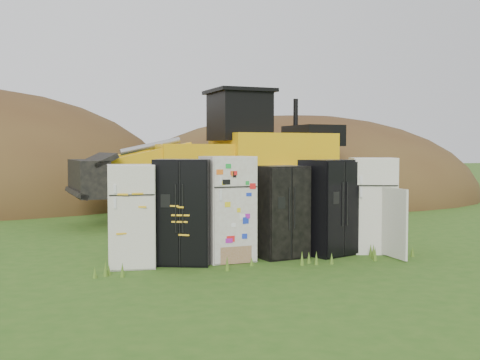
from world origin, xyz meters
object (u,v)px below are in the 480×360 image
object	(u,v)px
wheel_loader	(209,155)
fridge_open_door	(373,205)
fridge_sticker	(227,208)
fridge_dark_mid	(281,212)
fridge_leftmost	(131,216)
fridge_black_side	(184,211)
fridge_black_right	(328,207)

from	to	relation	value
wheel_loader	fridge_open_door	bearing A→B (deg)	-77.67
fridge_sticker	fridge_dark_mid	size ratio (longest dim) A/B	1.11
fridge_sticker	fridge_dark_mid	xyz separation A→B (m)	(1.05, -0.03, -0.09)
fridge_leftmost	fridge_open_door	world-z (taller)	fridge_open_door
fridge_black_side	fridge_leftmost	bearing A→B (deg)	-157.60
fridge_black_side	fridge_black_right	distance (m)	2.86
fridge_sticker	wheel_loader	xyz separation A→B (m)	(1.31, 5.92, 0.92)
fridge_black_side	fridge_sticker	xyz separation A→B (m)	(0.83, 0.04, 0.02)
fridge_leftmost	fridge_black_right	world-z (taller)	fridge_black_right
fridge_leftmost	fridge_black_right	size ratio (longest dim) A/B	0.97
fridge_black_side	fridge_black_right	size ratio (longest dim) A/B	1.01
fridge_dark_mid	wheel_loader	bearing A→B (deg)	78.50
fridge_leftmost	fridge_open_door	xyz separation A→B (m)	(4.77, -0.03, 0.05)
fridge_dark_mid	wheel_loader	size ratio (longest dim) A/B	0.22
fridge_dark_mid	fridge_open_door	bearing A→B (deg)	-9.96
fridge_open_door	fridge_sticker	bearing A→B (deg)	-160.18
fridge_black_right	fridge_open_door	bearing A→B (deg)	-19.84
fridge_black_side	fridge_sticker	size ratio (longest dim) A/B	0.97
wheel_loader	fridge_leftmost	bearing A→B (deg)	-120.84
fridge_black_side	wheel_loader	size ratio (longest dim) A/B	0.24
fridge_open_door	fridge_black_right	bearing A→B (deg)	-159.18
fridge_dark_mid	fridge_black_right	world-z (taller)	fridge_black_right
fridge_black_side	fridge_black_right	world-z (taller)	fridge_black_side
fridge_black_right	fridge_open_door	size ratio (longest dim) A/B	0.98
fridge_black_right	fridge_open_door	world-z (taller)	fridge_open_door
fridge_leftmost	fridge_sticker	xyz separation A→B (m)	(1.77, 0.03, 0.07)
fridge_leftmost	fridge_dark_mid	world-z (taller)	fridge_leftmost
fridge_sticker	fridge_open_door	bearing A→B (deg)	-5.05
fridge_sticker	fridge_open_door	world-z (taller)	fridge_sticker
fridge_black_side	fridge_open_door	xyz separation A→B (m)	(3.84, -0.01, 0.00)
fridge_leftmost	fridge_black_side	distance (m)	0.93
fridge_sticker	fridge_black_right	xyz separation A→B (m)	(2.03, -0.06, -0.04)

